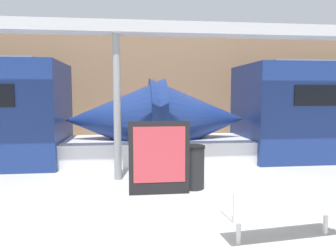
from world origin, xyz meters
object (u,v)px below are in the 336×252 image
at_px(poster_board, 159,158).
at_px(trash_bin, 193,167).
at_px(bench_near, 287,209).
at_px(support_column_near, 117,108).

bearing_deg(poster_board, trash_bin, 24.82).
xyz_separation_m(bench_near, support_column_near, (-2.55, 3.81, 1.31)).
relative_size(bench_near, trash_bin, 1.87).
height_order(poster_board, support_column_near, support_column_near).
relative_size(bench_near, support_column_near, 0.51).
xyz_separation_m(trash_bin, poster_board, (-0.79, -0.37, 0.30)).
distance_m(bench_near, trash_bin, 2.95).
bearing_deg(support_column_near, trash_bin, -29.97).
height_order(bench_near, poster_board, poster_board).
distance_m(poster_board, support_column_near, 1.92).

